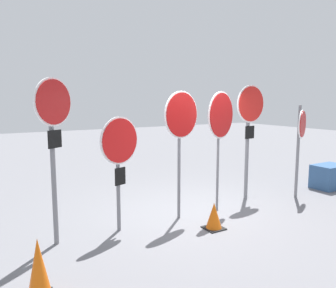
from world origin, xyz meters
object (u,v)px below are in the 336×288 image
at_px(stop_sign_0, 53,127).
at_px(stop_sign_5, 301,134).
at_px(traffic_cone_0, 214,216).
at_px(storage_crate, 329,176).
at_px(stop_sign_1, 119,150).
at_px(stop_sign_4, 250,119).
at_px(stop_sign_3, 221,121).
at_px(traffic_cone_1, 39,270).
at_px(stop_sign_2, 181,123).

height_order(stop_sign_0, stop_sign_5, stop_sign_0).
bearing_deg(stop_sign_0, traffic_cone_0, -49.68).
bearing_deg(stop_sign_5, storage_crate, -20.10).
height_order(traffic_cone_0, storage_crate, storage_crate).
relative_size(stop_sign_1, stop_sign_4, 0.77).
bearing_deg(stop_sign_1, stop_sign_4, -13.66).
bearing_deg(stop_sign_0, stop_sign_3, -33.70).
bearing_deg(stop_sign_5, stop_sign_4, 128.05).
bearing_deg(storage_crate, stop_sign_3, 178.83).
relative_size(stop_sign_4, traffic_cone_1, 3.54).
distance_m(stop_sign_0, stop_sign_5, 5.51).
bearing_deg(stop_sign_0, stop_sign_1, -33.51).
relative_size(stop_sign_5, traffic_cone_0, 4.54).
bearing_deg(storage_crate, stop_sign_0, 179.11).
bearing_deg(stop_sign_4, traffic_cone_1, -164.35).
bearing_deg(traffic_cone_0, stop_sign_2, 107.52).
relative_size(stop_sign_3, stop_sign_5, 1.13).
relative_size(stop_sign_2, stop_sign_4, 0.94).
height_order(stop_sign_1, stop_sign_4, stop_sign_4).
bearing_deg(stop_sign_0, stop_sign_5, -35.79).
relative_size(stop_sign_2, traffic_cone_0, 5.15).
bearing_deg(traffic_cone_1, stop_sign_1, 41.38).
bearing_deg(stop_sign_1, storage_crate, -19.68).
height_order(stop_sign_0, traffic_cone_0, stop_sign_0).
relative_size(stop_sign_1, stop_sign_2, 0.82).
xyz_separation_m(stop_sign_5, traffic_cone_1, (-6.01, -1.15, -1.15)).
bearing_deg(storage_crate, stop_sign_4, 171.25).
height_order(stop_sign_0, stop_sign_2, stop_sign_0).
bearing_deg(stop_sign_4, stop_sign_2, -175.01).
xyz_separation_m(stop_sign_4, traffic_cone_1, (-4.90, -1.69, -1.50)).
relative_size(stop_sign_3, traffic_cone_1, 3.32).
bearing_deg(stop_sign_5, stop_sign_0, 151.36).
bearing_deg(stop_sign_4, stop_sign_3, -167.40).
height_order(stop_sign_0, traffic_cone_1, stop_sign_0).
relative_size(stop_sign_0, traffic_cone_1, 3.55).
height_order(stop_sign_2, traffic_cone_0, stop_sign_2).
bearing_deg(stop_sign_5, traffic_cone_0, 163.80).
xyz_separation_m(stop_sign_1, stop_sign_3, (2.20, -0.03, 0.43)).
distance_m(stop_sign_3, traffic_cone_1, 4.31).
relative_size(stop_sign_1, traffic_cone_1, 2.72).
xyz_separation_m(stop_sign_4, stop_sign_5, (1.11, -0.54, -0.35)).
relative_size(stop_sign_4, traffic_cone_0, 5.49).
distance_m(stop_sign_0, traffic_cone_0, 3.14).
height_order(stop_sign_1, traffic_cone_1, stop_sign_1).
distance_m(stop_sign_2, traffic_cone_1, 3.50).
height_order(stop_sign_0, storage_crate, stop_sign_0).
distance_m(traffic_cone_0, traffic_cone_1, 3.15).
xyz_separation_m(stop_sign_5, storage_crate, (1.44, 0.15, -1.21)).
bearing_deg(stop_sign_1, stop_sign_0, 160.91).
bearing_deg(stop_sign_1, stop_sign_3, -19.37).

